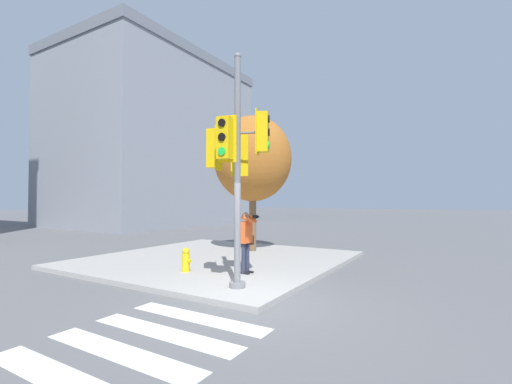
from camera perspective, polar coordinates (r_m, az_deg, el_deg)
name	(u,v)px	position (r m, az deg, el deg)	size (l,w,h in m)	color
ground_plane	(250,303)	(7.34, -1.05, -18.08)	(160.00, 160.00, 0.00)	#5B5B5E
sidewalk_corner	(217,259)	(12.08, -6.52, -11.11)	(8.00, 8.00, 0.13)	#9E9B96
crosswalk_stripes	(62,379)	(5.13, -29.65, -25.45)	(5.33, 2.87, 0.01)	silver
traffic_signal_pole	(236,155)	(7.90, -3.34, 6.25)	(1.45, 1.46, 5.38)	slate
person_photographer	(246,237)	(9.37, -1.66, -7.46)	(0.58, 0.54, 1.66)	black
street_tree	(253,159)	(13.51, -0.55, 5.52)	(3.05, 3.05, 5.29)	brown
fire_hydrant	(186,260)	(9.84, -11.61, -11.01)	(0.22, 0.28, 0.66)	yellow
building_right	(154,143)	(32.44, -16.67, 7.79)	(15.60, 11.40, 14.46)	gray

